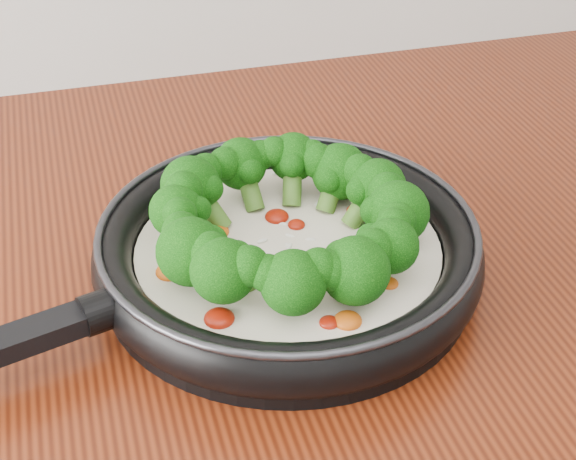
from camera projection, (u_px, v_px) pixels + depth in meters
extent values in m
cylinder|color=black|center=(288.00, 273.00, 0.73)|extent=(0.38, 0.38, 0.01)
torus|color=black|center=(288.00, 250.00, 0.72)|extent=(0.40, 0.40, 0.03)
torus|color=#2D2D33|center=(288.00, 228.00, 0.71)|extent=(0.39, 0.39, 0.01)
cylinder|color=black|center=(101.00, 311.00, 0.65)|extent=(0.04, 0.04, 0.03)
cylinder|color=white|center=(288.00, 257.00, 0.72)|extent=(0.31, 0.31, 0.02)
ellipsoid|color=#9B1607|center=(219.00, 319.00, 0.64)|extent=(0.03, 0.03, 0.01)
ellipsoid|color=#9B1607|center=(191.00, 256.00, 0.71)|extent=(0.02, 0.02, 0.01)
ellipsoid|color=#C84F0C|center=(357.00, 211.00, 0.76)|extent=(0.02, 0.02, 0.01)
ellipsoid|color=#9B1607|center=(329.00, 323.00, 0.64)|extent=(0.02, 0.02, 0.01)
ellipsoid|color=#9B1607|center=(205.00, 238.00, 0.73)|extent=(0.02, 0.02, 0.01)
ellipsoid|color=#C84F0C|center=(389.00, 283.00, 0.67)|extent=(0.02, 0.02, 0.01)
ellipsoid|color=#9B1607|center=(405.00, 219.00, 0.75)|extent=(0.03, 0.03, 0.01)
ellipsoid|color=#9B1607|center=(296.00, 225.00, 0.74)|extent=(0.02, 0.02, 0.01)
ellipsoid|color=#C84F0C|center=(348.00, 321.00, 0.64)|extent=(0.03, 0.03, 0.01)
ellipsoid|color=#9B1607|center=(277.00, 217.00, 0.75)|extent=(0.03, 0.03, 0.01)
ellipsoid|color=#9B1607|center=(303.00, 281.00, 0.68)|extent=(0.03, 0.03, 0.01)
ellipsoid|color=#C84F0C|center=(170.00, 272.00, 0.69)|extent=(0.03, 0.03, 0.01)
ellipsoid|color=#9B1607|center=(216.00, 277.00, 0.68)|extent=(0.02, 0.02, 0.01)
ellipsoid|color=#9B1607|center=(350.00, 270.00, 0.69)|extent=(0.02, 0.02, 0.01)
ellipsoid|color=#C84F0C|center=(351.00, 285.00, 0.67)|extent=(0.02, 0.02, 0.01)
ellipsoid|color=#9B1607|center=(357.00, 211.00, 0.76)|extent=(0.03, 0.03, 0.01)
ellipsoid|color=#9B1607|center=(353.00, 291.00, 0.67)|extent=(0.03, 0.03, 0.01)
ellipsoid|color=#C84F0C|center=(216.00, 232.00, 0.73)|extent=(0.02, 0.02, 0.01)
ellipsoid|color=white|center=(229.00, 272.00, 0.69)|extent=(0.01, 0.01, 0.00)
ellipsoid|color=white|center=(321.00, 258.00, 0.70)|extent=(0.01, 0.01, 0.00)
ellipsoid|color=white|center=(281.00, 277.00, 0.68)|extent=(0.01, 0.01, 0.00)
ellipsoid|color=white|center=(248.00, 271.00, 0.69)|extent=(0.01, 0.01, 0.00)
ellipsoid|color=white|center=(276.00, 286.00, 0.67)|extent=(0.01, 0.01, 0.00)
ellipsoid|color=white|center=(317.00, 204.00, 0.77)|extent=(0.01, 0.01, 0.00)
ellipsoid|color=white|center=(282.00, 224.00, 0.75)|extent=(0.01, 0.01, 0.00)
ellipsoid|color=white|center=(224.00, 253.00, 0.71)|extent=(0.01, 0.01, 0.00)
ellipsoid|color=white|center=(209.00, 275.00, 0.68)|extent=(0.01, 0.01, 0.00)
ellipsoid|color=white|center=(237.00, 267.00, 0.69)|extent=(0.01, 0.01, 0.00)
ellipsoid|color=white|center=(289.00, 246.00, 0.72)|extent=(0.01, 0.01, 0.00)
ellipsoid|color=white|center=(256.00, 183.00, 0.80)|extent=(0.01, 0.01, 0.00)
ellipsoid|color=white|center=(367.00, 217.00, 0.76)|extent=(0.01, 0.01, 0.00)
ellipsoid|color=white|center=(194.00, 265.00, 0.69)|extent=(0.01, 0.00, 0.00)
ellipsoid|color=white|center=(325.00, 260.00, 0.70)|extent=(0.01, 0.01, 0.00)
ellipsoid|color=white|center=(262.00, 241.00, 0.72)|extent=(0.01, 0.01, 0.00)
ellipsoid|color=white|center=(311.00, 240.00, 0.73)|extent=(0.01, 0.01, 0.00)
ellipsoid|color=white|center=(274.00, 258.00, 0.70)|extent=(0.01, 0.01, 0.00)
ellipsoid|color=white|center=(313.00, 261.00, 0.70)|extent=(0.01, 0.01, 0.00)
ellipsoid|color=white|center=(363.00, 236.00, 0.73)|extent=(0.01, 0.01, 0.00)
ellipsoid|color=white|center=(288.00, 247.00, 0.72)|extent=(0.00, 0.01, 0.00)
ellipsoid|color=white|center=(290.00, 236.00, 0.73)|extent=(0.01, 0.01, 0.00)
ellipsoid|color=white|center=(277.00, 174.00, 0.81)|extent=(0.01, 0.01, 0.00)
cylinder|color=#54822A|center=(360.00, 209.00, 0.74)|extent=(0.04, 0.02, 0.04)
sphere|color=black|center=(377.00, 187.00, 0.74)|extent=(0.06, 0.06, 0.05)
sphere|color=black|center=(360.00, 171.00, 0.75)|extent=(0.04, 0.04, 0.03)
sphere|color=black|center=(387.00, 192.00, 0.72)|extent=(0.04, 0.04, 0.03)
sphere|color=black|center=(360.00, 191.00, 0.73)|extent=(0.03, 0.03, 0.02)
cylinder|color=#54822A|center=(330.00, 195.00, 0.76)|extent=(0.03, 0.03, 0.03)
sphere|color=black|center=(340.00, 172.00, 0.76)|extent=(0.06, 0.06, 0.05)
sphere|color=black|center=(318.00, 161.00, 0.76)|extent=(0.04, 0.04, 0.03)
sphere|color=black|center=(357.00, 173.00, 0.75)|extent=(0.04, 0.04, 0.03)
sphere|color=black|center=(330.00, 178.00, 0.75)|extent=(0.03, 0.03, 0.03)
cylinder|color=#54822A|center=(292.00, 186.00, 0.77)|extent=(0.03, 0.04, 0.04)
sphere|color=black|center=(293.00, 157.00, 0.78)|extent=(0.05, 0.05, 0.04)
sphere|color=black|center=(274.00, 152.00, 0.77)|extent=(0.03, 0.03, 0.03)
sphere|color=black|center=(312.00, 154.00, 0.77)|extent=(0.03, 0.03, 0.03)
sphere|color=black|center=(292.00, 165.00, 0.76)|extent=(0.03, 0.03, 0.02)
cylinder|color=#54822A|center=(250.00, 191.00, 0.76)|extent=(0.02, 0.04, 0.04)
sphere|color=black|center=(241.00, 164.00, 0.77)|extent=(0.06, 0.06, 0.05)
sphere|color=black|center=(225.00, 163.00, 0.75)|extent=(0.04, 0.04, 0.03)
sphere|color=black|center=(260.00, 155.00, 0.77)|extent=(0.03, 0.03, 0.03)
sphere|color=black|center=(249.00, 171.00, 0.75)|extent=(0.03, 0.03, 0.02)
cylinder|color=#54822A|center=(211.00, 210.00, 0.74)|extent=(0.04, 0.04, 0.04)
sphere|color=black|center=(190.00, 186.00, 0.73)|extent=(0.06, 0.06, 0.05)
sphere|color=black|center=(184.00, 190.00, 0.71)|extent=(0.04, 0.04, 0.03)
sphere|color=black|center=(206.00, 170.00, 0.74)|extent=(0.04, 0.04, 0.03)
sphere|color=black|center=(209.00, 188.00, 0.73)|extent=(0.03, 0.03, 0.03)
cylinder|color=#54822A|center=(200.00, 230.00, 0.71)|extent=(0.04, 0.03, 0.04)
sphere|color=black|center=(176.00, 211.00, 0.70)|extent=(0.06, 0.06, 0.04)
sphere|color=black|center=(180.00, 214.00, 0.68)|extent=(0.03, 0.03, 0.03)
sphere|color=black|center=(183.00, 194.00, 0.71)|extent=(0.03, 0.03, 0.03)
sphere|color=black|center=(198.00, 209.00, 0.70)|extent=(0.03, 0.03, 0.02)
cylinder|color=#54822A|center=(213.00, 262.00, 0.68)|extent=(0.04, 0.03, 0.04)
sphere|color=black|center=(191.00, 252.00, 0.66)|extent=(0.07, 0.07, 0.05)
sphere|color=black|center=(211.00, 253.00, 0.64)|extent=(0.04, 0.04, 0.03)
sphere|color=black|center=(182.00, 231.00, 0.67)|extent=(0.04, 0.04, 0.03)
sphere|color=black|center=(211.00, 242.00, 0.66)|extent=(0.03, 0.03, 0.03)
cylinder|color=#54822A|center=(239.00, 277.00, 0.66)|extent=(0.04, 0.04, 0.04)
sphere|color=black|center=(223.00, 271.00, 0.63)|extent=(0.06, 0.06, 0.05)
sphere|color=black|center=(249.00, 266.00, 0.63)|extent=(0.04, 0.04, 0.03)
sphere|color=black|center=(205.00, 254.00, 0.64)|extent=(0.04, 0.04, 0.03)
sphere|color=black|center=(237.00, 256.00, 0.65)|extent=(0.03, 0.03, 0.03)
cylinder|color=#54822A|center=(292.00, 286.00, 0.65)|extent=(0.02, 0.04, 0.04)
sphere|color=black|center=(293.00, 283.00, 0.63)|extent=(0.06, 0.06, 0.05)
sphere|color=black|center=(318.00, 268.00, 0.63)|extent=(0.04, 0.04, 0.03)
sphere|color=black|center=(268.00, 273.00, 0.62)|extent=(0.04, 0.04, 0.03)
sphere|color=black|center=(292.00, 266.00, 0.64)|extent=(0.03, 0.03, 0.02)
cylinder|color=#54822A|center=(340.00, 277.00, 0.66)|extent=(0.03, 0.04, 0.04)
sphere|color=black|center=(355.00, 271.00, 0.64)|extent=(0.07, 0.07, 0.05)
sphere|color=black|center=(372.00, 249.00, 0.65)|extent=(0.04, 0.04, 0.03)
sphere|color=black|center=(331.00, 271.00, 0.63)|extent=(0.04, 0.04, 0.03)
sphere|color=black|center=(341.00, 257.00, 0.65)|extent=(0.03, 0.03, 0.03)
cylinder|color=#54822A|center=(367.00, 258.00, 0.68)|extent=(0.04, 0.04, 0.04)
sphere|color=black|center=(391.00, 246.00, 0.66)|extent=(0.05, 0.05, 0.04)
sphere|color=black|center=(394.00, 225.00, 0.67)|extent=(0.03, 0.03, 0.03)
sphere|color=black|center=(377.00, 249.00, 0.65)|extent=(0.03, 0.03, 0.03)
sphere|color=black|center=(370.00, 237.00, 0.67)|extent=(0.03, 0.03, 0.02)
cylinder|color=#54822A|center=(375.00, 230.00, 0.71)|extent=(0.04, 0.02, 0.04)
sphere|color=black|center=(398.00, 212.00, 0.70)|extent=(0.07, 0.07, 0.05)
sphere|color=black|center=(387.00, 192.00, 0.72)|extent=(0.04, 0.04, 0.03)
sphere|color=black|center=(397.00, 220.00, 0.68)|extent=(0.04, 0.04, 0.03)
sphere|color=black|center=(376.00, 211.00, 0.70)|extent=(0.03, 0.03, 0.03)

